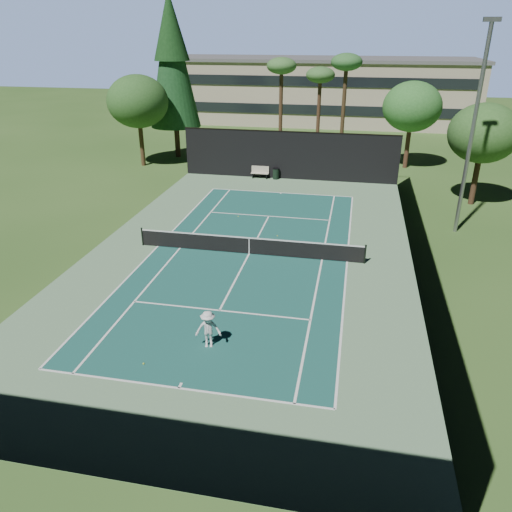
{
  "coord_description": "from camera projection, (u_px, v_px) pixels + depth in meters",
  "views": [
    {
      "loc": [
        5.47,
        -25.19,
        11.56
      ],
      "look_at": [
        1.0,
        -3.0,
        1.3
      ],
      "focal_mm": 35.0,
      "sensor_mm": 36.0,
      "label": 1
    }
  ],
  "objects": [
    {
      "name": "ground",
      "position": [
        249.0,
        254.0,
        28.25
      ],
      "size": [
        160.0,
        160.0,
        0.0
      ],
      "primitive_type": "plane",
      "color": "#315520",
      "rests_on": "ground"
    },
    {
      "name": "tennis_net",
      "position": [
        249.0,
        245.0,
        28.02
      ],
      "size": [
        12.9,
        0.1,
        1.1
      ],
      "color": "black",
      "rests_on": "ground"
    },
    {
      "name": "decid_tree_b",
      "position": [
        484.0,
        133.0,
        34.35
      ],
      "size": [
        4.8,
        4.8,
        7.14
      ],
      "color": "#4A3120",
      "rests_on": "ground"
    },
    {
      "name": "decid_tree_a",
      "position": [
        412.0,
        107.0,
        43.86
      ],
      "size": [
        5.12,
        5.12,
        7.62
      ],
      "color": "#4F3122",
      "rests_on": "ground"
    },
    {
      "name": "palm_a",
      "position": [
        282.0,
        70.0,
        46.66
      ],
      "size": [
        2.8,
        2.8,
        9.32
      ],
      "color": "#47301E",
      "rests_on": "ground"
    },
    {
      "name": "palm_b",
      "position": [
        320.0,
        78.0,
        48.16
      ],
      "size": [
        2.8,
        2.8,
        8.42
      ],
      "color": "#49301F",
      "rests_on": "ground"
    },
    {
      "name": "palm_c",
      "position": [
        346.0,
        67.0,
        44.51
      ],
      "size": [
        2.8,
        2.8,
        9.77
      ],
      "color": "#43301C",
      "rests_on": "ground"
    },
    {
      "name": "light_pole",
      "position": [
        473.0,
        127.0,
        28.78
      ],
      "size": [
        0.9,
        0.25,
        12.22
      ],
      "color": "gray",
      "rests_on": "ground"
    },
    {
      "name": "court_lines",
      "position": [
        249.0,
        254.0,
        28.24
      ],
      "size": [
        11.07,
        23.87,
        0.01
      ],
      "color": "white",
      "rests_on": "ground"
    },
    {
      "name": "decid_tree_c",
      "position": [
        138.0,
        102.0,
        44.46
      ],
      "size": [
        5.44,
        5.44,
        8.09
      ],
      "color": "#4E3821",
      "rests_on": "ground"
    },
    {
      "name": "tennis_ball_b",
      "position": [
        255.0,
        242.0,
        29.79
      ],
      "size": [
        0.07,
        0.07,
        0.07
      ],
      "primitive_type": "sphere",
      "color": "#D6EF36",
      "rests_on": "ground"
    },
    {
      "name": "trash_bin",
      "position": [
        276.0,
        174.0,
        42.3
      ],
      "size": [
        0.56,
        0.56,
        0.95
      ],
      "color": "black",
      "rests_on": "ground"
    },
    {
      "name": "court_surface",
      "position": [
        249.0,
        254.0,
        28.25
      ],
      "size": [
        10.97,
        23.77,
        0.01
      ],
      "primitive_type": "cube",
      "color": "#19524A",
      "rests_on": "ground"
    },
    {
      "name": "player",
      "position": [
        208.0,
        329.0,
        19.67
      ],
      "size": [
        1.14,
        0.8,
        1.6
      ],
      "primitive_type": "imported",
      "rotation": [
        0.0,
        0.0,
        0.21
      ],
      "color": "silver",
      "rests_on": "ground"
    },
    {
      "name": "pine_tree",
      "position": [
        172.0,
        54.0,
        46.11
      ],
      "size": [
        4.8,
        4.8,
        15.0
      ],
      "color": "#432C1C",
      "rests_on": "ground"
    },
    {
      "name": "tennis_ball_d",
      "position": [
        238.0,
        216.0,
        33.88
      ],
      "size": [
        0.07,
        0.07,
        0.07
      ],
      "primitive_type": "sphere",
      "color": "gold",
      "rests_on": "ground"
    },
    {
      "name": "campus_building",
      "position": [
        320.0,
        90.0,
        67.57
      ],
      "size": [
        40.5,
        12.5,
        8.3
      ],
      "color": "#B6A68D",
      "rests_on": "ground"
    },
    {
      "name": "tennis_ball_a",
      "position": [
        144.0,
        364.0,
        18.9
      ],
      "size": [
        0.08,
        0.08,
        0.08
      ],
      "primitive_type": "sphere",
      "color": "#B4CA2D",
      "rests_on": "ground"
    },
    {
      "name": "apron_slab",
      "position": [
        249.0,
        254.0,
        28.25
      ],
      "size": [
        18.0,
        32.0,
        0.01
      ],
      "primitive_type": "cube",
      "color": "#618A61",
      "rests_on": "ground"
    },
    {
      "name": "park_bench",
      "position": [
        260.0,
        172.0,
        42.57
      ],
      "size": [
        1.5,
        0.45,
        1.02
      ],
      "color": "beige",
      "rests_on": "ground"
    },
    {
      "name": "tennis_ball_c",
      "position": [
        277.0,
        236.0,
        30.68
      ],
      "size": [
        0.07,
        0.07,
        0.07
      ],
      "primitive_type": "sphere",
      "color": "gold",
      "rests_on": "ground"
    },
    {
      "name": "fence",
      "position": [
        249.0,
        220.0,
        27.48
      ],
      "size": [
        18.04,
        32.05,
        4.03
      ],
      "color": "black",
      "rests_on": "ground"
    }
  ]
}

